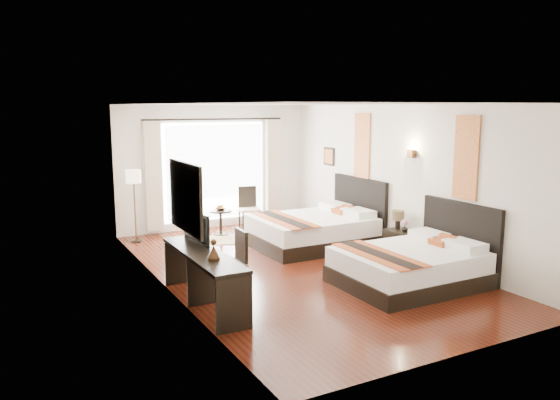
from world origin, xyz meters
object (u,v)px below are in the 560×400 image
table_lamp (398,217)px  side_table (221,223)px  television (191,228)px  desk_chair (231,274)px  floor_lamp (134,181)px  nightstand (401,244)px  window_chair (249,216)px  console_desk (204,278)px  bed_near (413,264)px  fruit_bowl (221,209)px  bed_far (316,229)px  vase (404,230)px

table_lamp → side_table: bearing=125.1°
television → desk_chair: bearing=-122.2°
floor_lamp → side_table: (1.78, -0.24, -0.99)m
desk_chair → side_table: bearing=-107.8°
nightstand → table_lamp: bearing=82.2°
side_table → window_chair: bearing=17.7°
table_lamp → window_chair: 3.74m
console_desk → side_table: console_desk is taller
console_desk → television: bearing=87.9°
bed_near → fruit_bowl: 4.78m
nightstand → console_desk: console_desk is taller
bed_far → fruit_bowl: bed_far is taller
vase → console_desk: (-3.98, -0.41, -0.18)m
bed_near → window_chair: bed_near is taller
bed_far → television: (-3.12, -1.51, 0.66)m
nightstand → table_lamp: table_lamp is taller
bed_far → table_lamp: bearing=-57.6°
nightstand → side_table: size_ratio=1.01×
bed_far → television: bearing=-154.2°
table_lamp → bed_near: bearing=-121.1°
table_lamp → console_desk: 4.10m
television → fruit_bowl: size_ratio=3.95×
vase → window_chair: 3.94m
table_lamp → floor_lamp: bearing=139.5°
television → side_table: bearing=-33.5°
bed_far → vase: bearing=-63.0°
table_lamp → fruit_bowl: size_ratio=1.78×
window_chair → desk_chair: bearing=-16.7°
nightstand → vase: bearing=-105.0°
fruit_bowl → window_chair: bearing=16.3°
bed_near → side_table: (-1.41, 4.54, -0.05)m
television → side_table: size_ratio=1.52×
television → table_lamp: bearing=-93.5°
bed_near → fruit_bowl: bearing=107.0°
bed_far → table_lamp: size_ratio=6.20×
console_desk → window_chair: (2.60, 4.09, -0.09)m
console_desk → television: (0.02, 0.55, 0.62)m
bed_near → nightstand: 1.47m
console_desk → floor_lamp: floor_lamp is taller
table_lamp → fruit_bowl: (-2.22, 3.20, -0.19)m
bed_near → nightstand: (0.80, 1.23, -0.05)m
desk_chair → vase: bearing=-176.0°
table_lamp → console_desk: table_lamp is taller
console_desk → side_table: 4.23m
side_table → bed_far: bearing=-52.9°
desk_chair → fruit_bowl: 3.80m
side_table → fruit_bowl: size_ratio=2.59×
desk_chair → floor_lamp: (-0.51, 3.79, 0.97)m
television → window_chair: bearing=-41.2°
television → fruit_bowl: (1.79, 3.30, -0.42)m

